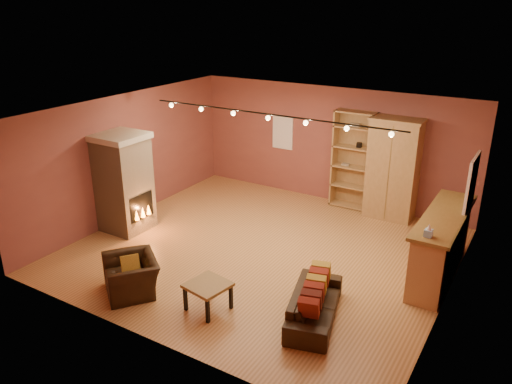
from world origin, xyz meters
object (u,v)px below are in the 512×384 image
Objects in this scene: bookcase at (354,159)px; coffee_table at (208,288)px; bar_counter at (441,245)px; fireplace at (124,183)px; armoire at (393,169)px; loveseat at (315,298)px; armchair at (131,270)px.

bookcase is 3.25× the size of coffee_table.
fireplace is at bearing -167.16° from bar_counter.
fireplace is 2.96× the size of coffee_table.
armoire reaches higher than fireplace.
fireplace reaches higher than loveseat.
loveseat is (0.21, -4.47, -0.80)m from armoire.
bar_counter is 4.19m from coffee_table.
bar_counter reaches higher than coffee_table.
armchair is at bearing -169.95° from coffee_table.
armoire is at bearing -9.83° from bookcase.
bookcase is at bearing 108.68° from armchair.
bookcase is 1.00m from armoire.
armoire is (0.98, -0.17, -0.03)m from bookcase.
loveseat is 1.54× the size of armchair.
armoire is at bearing 99.28° from armchair.
armchair is (-2.77, -5.39, -0.74)m from armoire.
armchair is (1.91, -1.83, -0.64)m from fireplace.
bar_counter is 1.44× the size of loveseat.
armoire reaches higher than armchair.
bar_counter is 5.42m from armchair.
bar_counter is (2.55, -2.30, -0.57)m from bookcase.
bookcase reaches higher than armoire.
loveseat is at bearing 23.03° from coffee_table.
coffee_table is at bearing -134.17° from bar_counter.
bookcase reaches higher than armchair.
loveseat is 1.70m from coffee_table.
armchair is at bearing -43.82° from fireplace.
bookcase reaches higher than coffee_table.
armoire is 4.55m from loveseat.
bookcase is at bearing 137.84° from bar_counter.
armchair is (-1.79, -5.56, -0.76)m from bookcase.
coffee_table is at bearing -104.77° from armoire.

